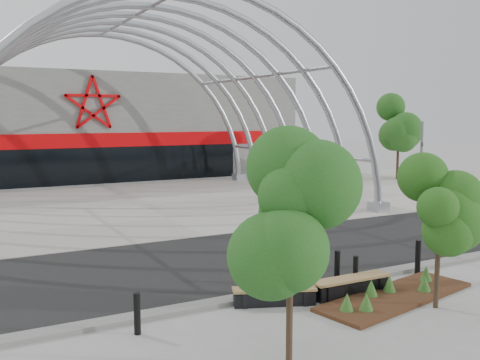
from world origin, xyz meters
name	(u,v)px	position (x,y,z in m)	size (l,w,h in m)	color
ground	(306,285)	(0.00, 0.00, 0.00)	(140.00, 140.00, 0.00)	gray
road	(247,257)	(0.00, 3.50, 0.01)	(140.00, 7.00, 0.02)	black
forecourt	(140,205)	(0.00, 15.50, 0.02)	(60.00, 17.00, 0.04)	#A5A094
kerb	(311,286)	(0.00, -0.25, 0.06)	(60.00, 0.50, 0.12)	slate
arena_building	(73,126)	(0.00, 33.45, 3.99)	(34.00, 15.24, 8.00)	slate
vault_canopy	(140,205)	(0.00, 15.50, 0.02)	(20.80, 15.80, 20.36)	#A0A5AB
planting_bed	(394,294)	(1.42, -1.99, 0.13)	(5.18, 2.49, 0.53)	#351A10
signal_pole	(421,168)	(10.74, 6.03, 2.37)	(0.34, 0.63, 4.54)	slate
street_tree_0	(291,216)	(-3.10, -3.87, 2.92)	(1.78, 1.78, 4.06)	#2F2217
street_tree_1	(440,202)	(1.86, -2.99, 2.69)	(1.58, 1.58, 3.74)	#302114
bench_0	(274,296)	(-1.62, -0.91, 0.22)	(2.15, 1.21, 0.45)	black
bench_1	(351,286)	(0.60, -1.23, 0.24)	(2.34, 0.55, 0.49)	black
bollard_0	(137,314)	(-5.25, -1.08, 0.47)	(0.15, 0.15, 0.93)	black
bollard_1	(290,280)	(-0.88, -0.53, 0.44)	(0.14, 0.14, 0.88)	black
bollard_2	(356,272)	(1.11, -0.80, 0.45)	(0.14, 0.14, 0.91)	black
bollard_3	(337,268)	(0.78, -0.40, 0.50)	(0.16, 0.16, 1.01)	black
bollard_4	(418,257)	(3.65, -0.67, 0.52)	(0.17, 0.17, 1.05)	black
bg_tree_1	(399,123)	(21.00, 18.00, 4.25)	(2.70, 2.70, 5.91)	black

